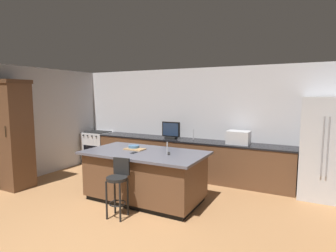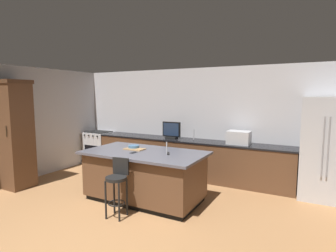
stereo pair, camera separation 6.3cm
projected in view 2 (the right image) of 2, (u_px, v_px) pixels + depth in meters
wall_back at (196, 122)px, 6.74m from camera, size 7.02×0.12×2.62m
wall_left at (36, 123)px, 6.53m from camera, size 0.12×4.43×2.62m
counter_back at (187, 158)px, 6.54m from camera, size 4.85×0.62×0.91m
kitchen_island at (145, 175)px, 5.09m from camera, size 2.25×1.24×0.93m
refrigerator at (325, 149)px, 5.09m from camera, size 0.83×0.75×1.94m
range_oven at (99, 147)px, 7.84m from camera, size 0.71×0.63×0.93m
cabinet_tower at (15, 133)px, 5.73m from camera, size 0.65×0.58×2.28m
microwave at (239, 138)px, 5.89m from camera, size 0.48×0.36×0.29m
tv_monitor at (171, 131)px, 6.60m from camera, size 0.47×0.16×0.41m
sink_faucet_back at (194, 135)px, 6.50m from camera, size 0.02×0.02×0.24m
sink_faucet_island at (167, 148)px, 4.81m from camera, size 0.02×0.02×0.22m
bar_stool_center at (117, 183)px, 4.38m from camera, size 0.34×0.35×0.95m
fruit_bowl at (134, 147)px, 5.32m from camera, size 0.21×0.21×0.06m
cell_phone at (134, 153)px, 4.94m from camera, size 0.07×0.15×0.01m
tv_remote at (168, 153)px, 4.84m from camera, size 0.12×0.17×0.02m
cutting_board at (135, 149)px, 5.24m from camera, size 0.38×0.24×0.02m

